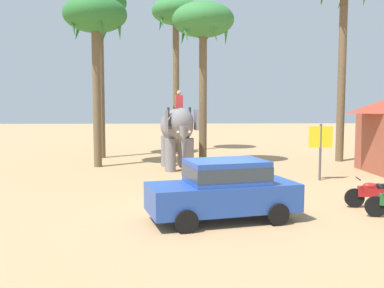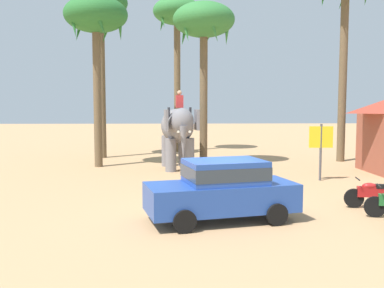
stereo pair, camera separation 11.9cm
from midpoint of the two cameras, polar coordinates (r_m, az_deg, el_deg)
ground_plane at (r=12.99m, az=2.92°, el=-9.22°), size 120.00×120.00×0.00m
car_sedan_foreground at (r=12.23m, az=3.86°, el=-5.67°), size 4.39×2.64×1.70m
elephant_with_mahout at (r=21.69m, az=-2.06°, el=1.92°), size 2.02×3.97×3.88m
motorcycle_mid_row at (r=14.85m, az=22.36°, el=-5.94°), size 1.79×0.57×0.94m
palm_tree_behind_elephant at (r=30.37m, az=-2.22°, el=16.08°), size 3.20×3.20×10.27m
palm_tree_near_hut at (r=27.49m, az=-12.04°, el=16.72°), size 3.20×3.20×10.06m
palm_tree_far_back at (r=23.51m, az=1.30°, el=15.19°), size 3.20×3.20×8.47m
palm_tree_leaning_seaward at (r=23.45m, az=-12.58°, el=15.44°), size 3.20×3.20×8.62m
signboard_yellow at (r=19.29m, az=16.15°, el=0.40°), size 1.00×0.10×2.40m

